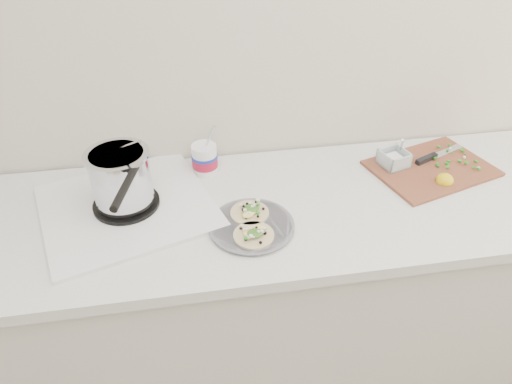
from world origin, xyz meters
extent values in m
cube|color=beige|center=(0.00, 1.73, 1.30)|extent=(3.50, 0.05, 2.60)
cube|color=silver|center=(0.00, 1.43, 0.43)|extent=(2.40, 0.62, 0.86)
cube|color=silver|center=(0.00, 1.41, 0.88)|extent=(2.44, 0.66, 0.04)
cube|color=silver|center=(-0.55, 1.47, 0.91)|extent=(0.64, 0.61, 0.01)
cylinder|color=black|center=(-0.55, 1.47, 0.92)|extent=(0.21, 0.21, 0.01)
torus|color=black|center=(-0.55, 1.47, 0.94)|extent=(0.18, 0.18, 0.02)
cylinder|color=silver|center=(-0.55, 1.47, 1.03)|extent=(0.18, 0.18, 0.16)
cylinder|color=slate|center=(-0.16, 1.31, 0.91)|extent=(0.25, 0.25, 0.01)
cylinder|color=slate|center=(-0.16, 1.31, 0.91)|extent=(0.26, 0.26, 0.00)
cylinder|color=white|center=(-0.28, 1.64, 0.95)|extent=(0.09, 0.09, 0.11)
cylinder|color=#A3122E|center=(-0.28, 1.64, 0.95)|extent=(0.09, 0.09, 0.04)
cylinder|color=#192D99|center=(-0.28, 1.64, 0.97)|extent=(0.09, 0.09, 0.01)
cube|color=brown|center=(0.53, 1.52, 0.91)|extent=(0.48, 0.40, 0.01)
cube|color=white|center=(0.40, 1.56, 0.93)|extent=(0.06, 0.06, 0.03)
ellipsoid|color=yellow|center=(0.53, 1.43, 0.93)|extent=(0.06, 0.06, 0.05)
cube|color=silver|center=(0.64, 1.61, 0.91)|extent=(0.15, 0.09, 0.00)
cube|color=black|center=(0.53, 1.56, 0.92)|extent=(0.10, 0.06, 0.02)
camera|label=1|loc=(-0.32, 0.27, 1.83)|focal=32.00mm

